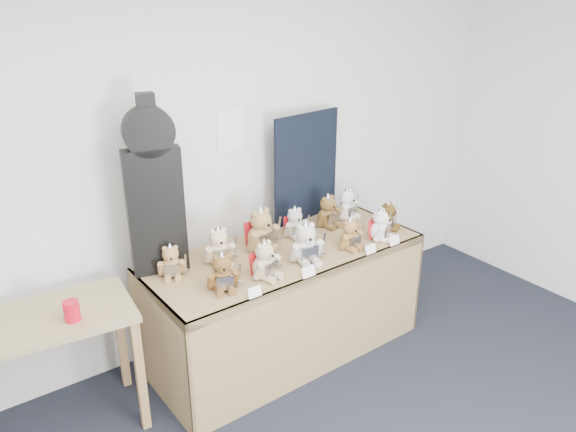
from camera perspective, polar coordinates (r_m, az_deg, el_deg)
room_shell at (r=3.94m, az=-5.87°, el=8.62°), size 6.00×6.00×6.00m
display_table at (r=3.87m, az=0.40°, el=-6.24°), size 1.96×0.85×0.81m
side_table at (r=3.50m, az=-23.28°, el=-11.16°), size 1.01×0.63×0.80m
guitar_case at (r=3.47m, az=-13.46°, el=2.67°), size 0.36×0.18×1.13m
navy_board at (r=4.23m, az=1.88°, el=4.96°), size 0.62×0.08×0.83m
red_cup at (r=3.31m, az=-21.12°, el=-8.99°), size 0.09×0.09×0.12m
teddy_front_far_left at (r=3.36m, az=-6.65°, el=-5.83°), size 0.22×0.20×0.27m
teddy_front_left at (r=3.47m, az=-2.34°, el=-4.62°), size 0.23×0.21×0.28m
teddy_front_centre at (r=3.66m, az=1.84°, el=-2.89°), size 0.25×0.23×0.31m
teddy_front_right at (r=3.87m, az=6.33°, el=-1.96°), size 0.20×0.16×0.25m
teddy_front_far_right at (r=4.03m, az=9.40°, el=-1.00°), size 0.22×0.21×0.26m
teddy_front_end at (r=4.22m, az=10.13°, el=-0.07°), size 0.20×0.19×0.24m
teddy_back_left at (r=3.67m, az=-7.02°, el=-3.17°), size 0.23×0.21×0.28m
teddy_back_centre_left at (r=3.82m, az=-2.70°, el=-1.57°), size 0.28×0.24×0.34m
teddy_back_centre_right at (r=4.02m, az=0.73°, el=-0.79°), size 0.20×0.18×0.25m
teddy_back_right at (r=4.20m, az=4.10°, el=0.38°), size 0.23×0.19×0.27m
teddy_back_end at (r=4.36m, az=6.02°, el=1.08°), size 0.22×0.20×0.27m
teddy_back_far_left at (r=3.56m, az=-11.78°, el=-4.64°), size 0.19×0.19×0.24m
entry_card_a at (r=3.30m, az=-3.39°, el=-7.72°), size 0.09×0.02×0.06m
entry_card_b at (r=3.50m, az=2.10°, el=-5.67°), size 0.10×0.02×0.07m
entry_card_c at (r=3.83m, az=8.41°, el=-3.35°), size 0.09×0.02×0.06m
entry_card_d at (r=3.99m, az=10.76°, el=-2.45°), size 0.09×0.02×0.06m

